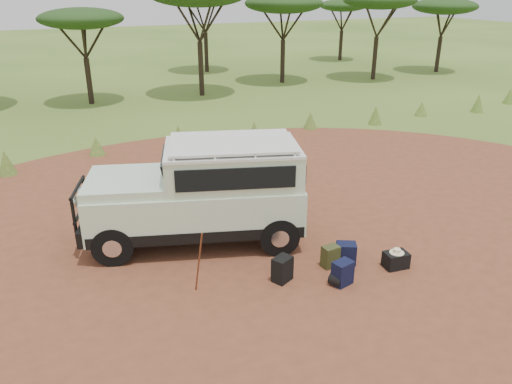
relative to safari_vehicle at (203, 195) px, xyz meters
name	(u,v)px	position (x,y,z in m)	size (l,w,h in m)	color
ground	(285,249)	(1.58, -1.25, -1.21)	(140.00, 140.00, 0.00)	#486724
dirt_clearing	(285,249)	(1.58, -1.25, -1.21)	(23.00, 23.00, 0.01)	brown
grass_fringe	(183,138)	(1.69, 7.42, -0.81)	(36.60, 1.60, 0.90)	#486724
acacia_treeline	(129,3)	(2.33, 18.56, 3.66)	(46.70, 13.20, 6.26)	#2D2019
safari_vehicle	(203,195)	(0.00, 0.00, 0.00)	(5.47, 3.46, 2.50)	silver
walking_staff	(199,263)	(-0.84, -2.13, -0.50)	(0.03, 0.03, 1.45)	maroon
backpack_black	(282,269)	(0.90, -2.42, -0.93)	(0.41, 0.30, 0.56)	black
backpack_navy	(343,273)	(1.98, -3.06, -0.94)	(0.41, 0.29, 0.53)	black
backpack_olive	(330,257)	(2.13, -2.35, -0.96)	(0.36, 0.26, 0.50)	#3C411E
duffel_navy	(346,253)	(2.53, -2.36, -0.96)	(0.44, 0.33, 0.49)	black
hard_case	(396,260)	(3.44, -2.98, -1.03)	(0.52, 0.37, 0.37)	black
stuff_sack	(337,280)	(1.84, -3.05, -1.07)	(0.27, 0.27, 0.27)	black
safari_hat	(397,251)	(3.44, -2.98, -0.81)	(0.32, 0.32, 0.09)	beige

